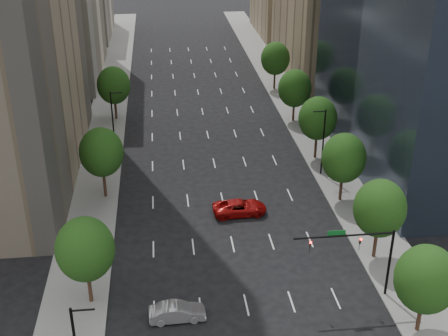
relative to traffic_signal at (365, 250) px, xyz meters
name	(u,v)px	position (x,y,z in m)	size (l,w,h in m)	color
sidewalk_left	(98,168)	(-26.03, 30.00, -5.10)	(6.00, 200.00, 0.15)	slate
sidewalk_right	(325,157)	(4.97, 30.00, -5.10)	(6.00, 200.00, 0.15)	slate
filler_right	(287,0)	(14.47, 103.00, 2.83)	(14.00, 26.00, 16.00)	#8C7759
tree_right_0	(426,279)	(3.47, -5.00, 0.22)	(5.20, 5.20, 8.39)	#382316
tree_right_1	(380,208)	(3.47, 6.00, 0.58)	(5.20, 5.20, 8.75)	#382316
tree_right_2	(344,158)	(3.47, 18.00, 0.43)	(5.20, 5.20, 8.61)	#382316
tree_right_3	(318,118)	(3.47, 30.00, 0.72)	(5.20, 5.20, 8.89)	#382316
tree_right_4	(295,88)	(3.47, 44.00, 0.29)	(5.20, 5.20, 8.46)	#382316
tree_right_5	(275,59)	(3.47, 60.00, 0.58)	(5.20, 5.20, 8.75)	#382316
tree_left_0	(85,249)	(-24.53, 2.00, 0.58)	(5.20, 5.20, 8.75)	#382316
tree_left_1	(101,152)	(-24.53, 22.00, 0.79)	(5.20, 5.20, 8.97)	#382316
tree_left_2	(114,85)	(-24.53, 48.00, 0.50)	(5.20, 5.20, 8.68)	#382316
streetlight_rn	(323,140)	(2.91, 25.00, -0.33)	(1.70, 0.20, 9.00)	black
streetlight_ln	(113,120)	(-23.96, 35.00, -0.33)	(1.70, 0.20, 9.00)	black
traffic_signal	(365,250)	(0.00, 0.00, 0.00)	(9.12, 0.40, 7.38)	black
car_silver	(177,312)	(-16.82, -1.26, -4.36)	(1.71, 4.92, 1.62)	gray
car_red_far	(240,207)	(-8.93, 16.15, -4.31)	(2.85, 6.19, 1.72)	#9C0B0B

